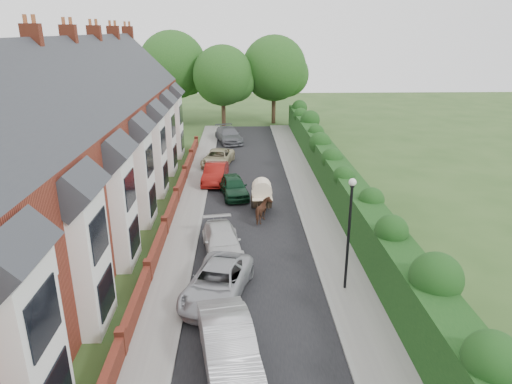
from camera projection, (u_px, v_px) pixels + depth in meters
ground at (274, 352)px, 16.22m from camera, size 140.00×140.00×0.00m
road at (252, 226)px, 26.55m from camera, size 6.00×58.00×0.02m
pavement_hedge_side at (322, 224)px, 26.68m from camera, size 2.20×58.00×0.12m
pavement_house_side at (186, 226)px, 26.41m from camera, size 1.70×58.00×0.12m
kerb_hedge_side at (304, 225)px, 26.64m from camera, size 0.18×58.00×0.13m
kerb_house_side at (199, 226)px, 26.43m from camera, size 0.18×58.00×0.13m
hedge at (354, 199)px, 26.22m from camera, size 2.10×58.00×2.85m
terrace_row at (53, 159)px, 23.74m from camera, size 9.05×40.50×11.50m
garden_wall_row at (165, 227)px, 25.30m from camera, size 0.35×40.35×1.10m
lamppost at (350, 221)px, 18.99m from camera, size 0.32×0.32×5.16m
tree_far_left at (226, 77)px, 51.93m from camera, size 7.14×6.80×9.29m
tree_far_right at (277, 70)px, 53.81m from camera, size 7.98×7.60×10.31m
tree_far_back at (176, 67)px, 54.24m from camera, size 8.40×8.00×10.82m
car_silver_a at (229, 345)px, 15.33m from camera, size 2.54×5.09×1.60m
car_silver_b at (217, 283)px, 19.35m from camera, size 3.44×5.35×1.37m
car_white at (222, 241)px, 23.22m from camera, size 2.49×4.68×1.29m
car_green at (234, 186)px, 31.18m from camera, size 2.36×4.36×1.41m
car_red at (215, 173)px, 33.94m from camera, size 1.93×4.47×1.43m
car_beige at (218, 158)px, 38.30m from camera, size 2.96×4.97×1.29m
car_grey at (229, 135)px, 46.15m from camera, size 3.25×5.47×1.49m
horse at (263, 211)px, 26.96m from camera, size 1.23×1.80×1.40m
horse_cart at (262, 193)px, 28.47m from camera, size 1.30×2.86×2.07m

